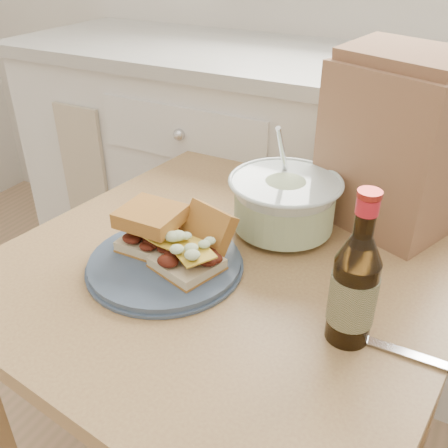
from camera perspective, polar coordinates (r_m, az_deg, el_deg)
The scene contains 8 objects.
cabinet_run at distance 1.69m, azimuth 15.76°, elevation 1.43°, with size 2.50×0.64×0.94m.
dining_table at distance 1.04m, azimuth 0.67°, elevation -9.00°, with size 0.94×0.94×0.70m.
plate at distance 0.96m, azimuth -6.76°, elevation -4.51°, with size 0.29×0.29×0.02m, color #415269.
sandwich_left at distance 0.98m, azimuth -8.25°, elevation -0.45°, with size 0.12×0.10×0.08m.
sandwich_right at distance 0.93m, azimuth -3.51°, elevation -2.69°, with size 0.14×0.18×0.10m.
coleslaw_bowl at distance 1.05m, azimuth 6.87°, elevation 2.04°, with size 0.24×0.24×0.23m.
beer_bottle at distance 0.78m, azimuth 14.65°, elevation -7.01°, with size 0.07×0.07×0.26m.
paper_bag at distance 1.09m, azimuth 18.49°, elevation 8.03°, with size 0.26×0.17×0.34m, color #A2714E.
Camera 1 is at (0.26, 0.23, 1.26)m, focal length 40.00 mm.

